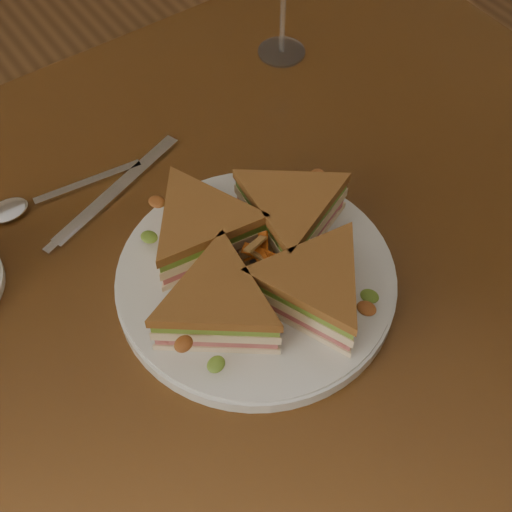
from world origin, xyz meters
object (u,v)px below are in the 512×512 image
at_px(spoon, 28,204).
at_px(knife, 109,197).
at_px(plate, 256,280).
at_px(sandwich_wedges, 256,259).
at_px(table, 191,325).

relative_size(spoon, knife, 0.89).
bearing_deg(knife, plate, -89.72).
bearing_deg(sandwich_wedges, spoon, 122.50).
height_order(table, spoon, spoon).
xyz_separation_m(table, spoon, (-0.09, 0.18, 0.10)).
relative_size(table, spoon, 6.54).
bearing_deg(sandwich_wedges, plate, 0.00).
bearing_deg(plate, knife, 109.57).
height_order(table, sandwich_wedges, sandwich_wedges).
distance_m(plate, knife, 0.21).
distance_m(sandwich_wedges, knife, 0.21).
distance_m(table, knife, 0.18).
distance_m(table, spoon, 0.23).
xyz_separation_m(sandwich_wedges, knife, (-0.07, 0.19, -0.04)).
bearing_deg(sandwich_wedges, knife, 109.57).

